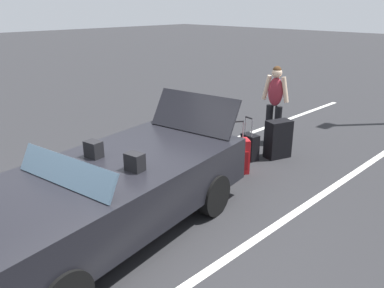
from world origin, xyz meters
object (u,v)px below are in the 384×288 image
(convertible_car, at_px, (91,200))
(duffel_bag, at_px, (217,142))
(suitcase_small_carryon, at_px, (250,147))
(suitcase_medium_bright, at_px, (237,156))
(traveler_person, at_px, (275,101))
(suitcase_large_black, at_px, (278,139))

(convertible_car, xyz_separation_m, duffel_bag, (-3.60, -1.14, -0.43))
(suitcase_small_carryon, relative_size, duffel_bag, 1.21)
(suitcase_medium_bright, height_order, traveler_person, traveler_person)
(convertible_car, height_order, suitcase_large_black, convertible_car)
(suitcase_small_carryon, bearing_deg, suitcase_medium_bright, -149.92)
(suitcase_small_carryon, bearing_deg, traveler_person, 22.79)
(suitcase_small_carryon, height_order, traveler_person, traveler_person)
(suitcase_large_black, relative_size, traveler_person, 0.45)
(convertible_car, relative_size, suitcase_medium_bright, 4.68)
(suitcase_medium_bright, relative_size, traveler_person, 0.57)
(suitcase_large_black, height_order, traveler_person, traveler_person)
(suitcase_large_black, bearing_deg, suitcase_small_carryon, 75.73)
(suitcase_small_carryon, bearing_deg, suitcase_large_black, -22.25)
(convertible_car, height_order, suitcase_small_carryon, convertible_car)
(convertible_car, xyz_separation_m, suitcase_medium_bright, (-2.95, -0.10, -0.28))
(suitcase_large_black, height_order, suitcase_small_carryon, suitcase_small_carryon)
(convertible_car, distance_m, suitcase_small_carryon, 3.67)
(suitcase_medium_bright, bearing_deg, convertible_car, -53.82)
(suitcase_large_black, distance_m, suitcase_small_carryon, 0.58)
(convertible_car, xyz_separation_m, suitcase_large_black, (-4.11, -0.02, -0.22))
(suitcase_medium_bright, xyz_separation_m, traveler_person, (-1.80, -0.47, 0.62))
(suitcase_small_carryon, distance_m, duffel_bag, 0.82)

